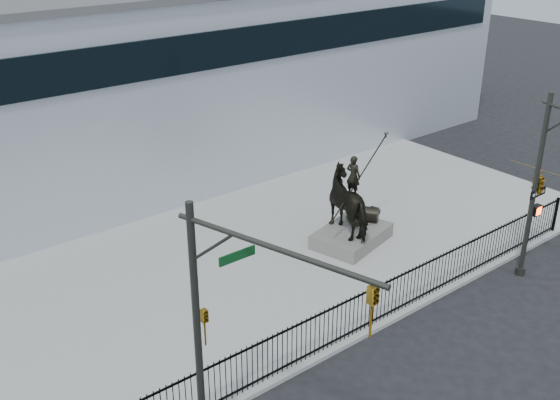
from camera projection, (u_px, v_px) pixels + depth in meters
ground at (397, 349)px, 20.49m from camera, size 120.00×120.00×0.00m
plaza at (262, 260)px, 25.43m from camera, size 30.00×12.00×0.15m
building at (105, 83)px, 32.84m from camera, size 44.00×14.00×9.00m
picket_fence at (370, 307)px, 21.00m from camera, size 22.10×0.10×1.50m
statue_plinth at (351, 236)px, 26.48m from camera, size 3.51×2.81×0.58m
equestrian_statue at (354, 202)px, 25.90m from camera, size 3.86×2.88×3.36m
traffic_signal_left at (226, 332)px, 14.54m from camera, size 1.52×4.84×7.00m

